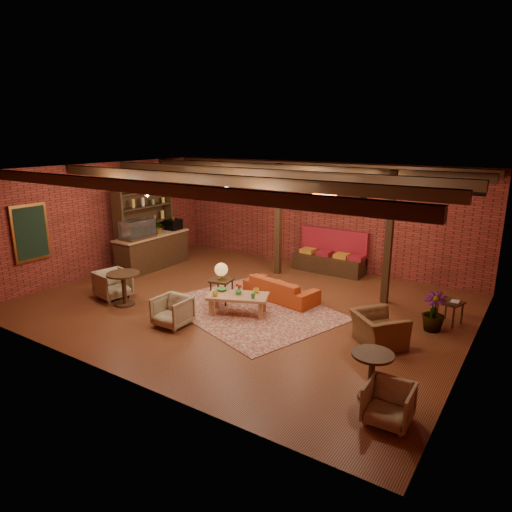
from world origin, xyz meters
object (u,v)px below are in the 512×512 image
Objects in this scene: round_table_left at (124,283)px; side_table_book at (451,303)px; sofa at (281,288)px; round_table_right at (372,368)px; armchair_right at (379,324)px; coffee_table at (237,297)px; armchair_a at (113,283)px; plant_tall at (438,273)px; armchair_far at (389,402)px; armchair_b at (172,310)px; side_table_lamp at (221,273)px.

round_table_left reaches higher than side_table_book.
round_table_right is (3.39, -3.01, 0.23)m from sofa.
armchair_right is at bearing 169.27° from sofa.
sofa is at bearing 75.97° from coffee_table.
plant_tall reaches higher than armchair_a.
plant_tall is at bearing 91.57° from armchair_far.
armchair_b is (2.45, -0.45, -0.03)m from armchair_a.
plant_tall is (3.60, 0.15, 0.98)m from sofa.
side_table_book is at bearing 68.82° from plant_tall.
armchair_a reaches higher than armchair_b.
side_table_lamp is 2.81m from armchair_a.
plant_tall is at bearing 29.32° from armchair_b.
armchair_a is 7.52m from armchair_far.
plant_tall reaches higher than armchair_b.
sofa reaches higher than side_table_book.
armchair_b is at bearing 175.50° from round_table_right.
sofa is at bearing -169.35° from side_table_book.
coffee_table reaches higher than side_table_book.
armchair_right reaches higher than side_table_book.
plant_tall is at bearing 21.06° from coffee_table.
armchair_far is 0.26× the size of plant_tall.
armchair_right is at bearing -69.61° from armchair_a.
side_table_lamp is at bearing -160.79° from side_table_book.
round_table_left is 1.38× the size of side_table_book.
side_table_lamp is 5.52m from armchair_far.
side_table_book is (7.41, 2.93, 0.09)m from armchair_a.
armchair_a is at bearing 168.19° from armchair_b.
armchair_a is at bearing 173.40° from round_table_right.
coffee_table is at bearing -158.94° from plant_tall.
sofa is 2.54× the size of round_table_right.
armchair_right is at bearing -1.73° from side_table_lamp.
side_table_book is (4.96, 3.38, 0.12)m from armchair_b.
armchair_far is at bearing -89.05° from armchair_a.
sofa is 3.81m from round_table_left.
armchair_far reaches higher than sofa.
armchair_right is 2.56m from armchair_far.
armchair_right reaches higher than armchair_a.
armchair_far is (3.82, -3.48, 0.05)m from sofa.
plant_tall is (7.19, 2.36, 0.87)m from armchair_a.
armchair_right is at bearing 19.82° from armchair_b.
armchair_a is at bearing -158.45° from side_table_book.
side_table_lamp reaches higher than armchair_b.
side_table_book is at bearing 26.61° from coffee_table.
armchair_right is at bearing 12.50° from round_table_left.
armchair_a is (-3.59, -2.21, 0.10)m from sofa.
armchair_far is at bearing -10.83° from armchair_b.
armchair_b is (-0.05, -1.67, -0.41)m from side_table_lamp.
round_table_right is (6.98, -0.81, 0.12)m from armchair_a.
round_table_right reaches higher than side_table_book.
round_table_left is at bearing -95.92° from armchair_a.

